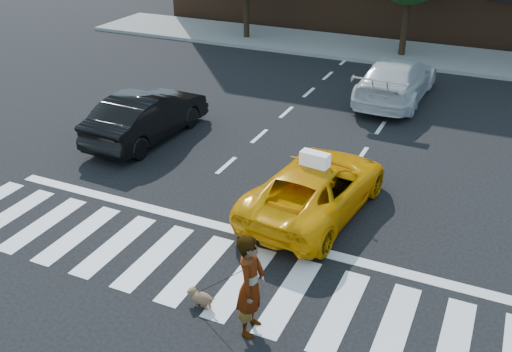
% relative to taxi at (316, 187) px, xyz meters
% --- Properties ---
extents(ground, '(120.00, 120.00, 0.00)m').
position_rel_taxi_xyz_m(ground, '(-1.40, -3.17, -0.64)').
color(ground, black).
rests_on(ground, ground).
extents(crosswalk, '(13.00, 2.40, 0.01)m').
position_rel_taxi_xyz_m(crosswalk, '(-1.40, -3.17, -0.63)').
color(crosswalk, silver).
rests_on(crosswalk, ground).
extents(stop_line, '(12.00, 0.30, 0.01)m').
position_rel_taxi_xyz_m(stop_line, '(-1.40, -1.57, -0.63)').
color(stop_line, silver).
rests_on(stop_line, ground).
extents(sidewalk_far, '(30.00, 4.00, 0.15)m').
position_rel_taxi_xyz_m(sidewalk_far, '(-1.40, 14.33, -0.56)').
color(sidewalk_far, slate).
rests_on(sidewalk_far, ground).
extents(taxi, '(2.62, 4.80, 1.28)m').
position_rel_taxi_xyz_m(taxi, '(0.00, 0.00, 0.00)').
color(taxi, '#F29F05').
rests_on(taxi, ground).
extents(black_sedan, '(1.73, 4.48, 1.45)m').
position_rel_taxi_xyz_m(black_sedan, '(-5.98, 1.92, 0.09)').
color(black_sedan, black).
rests_on(black_sedan, ground).
extents(white_suv, '(2.22, 5.21, 1.50)m').
position_rel_taxi_xyz_m(white_suv, '(0.00, 8.41, 0.11)').
color(white_suv, silver).
rests_on(white_suv, ground).
extents(woman, '(0.54, 0.75, 1.92)m').
position_rel_taxi_xyz_m(woman, '(0.33, -4.27, 0.32)').
color(woman, '#999999').
rests_on(woman, ground).
extents(dog, '(0.60, 0.26, 0.34)m').
position_rel_taxi_xyz_m(dog, '(-0.78, -4.09, -0.44)').
color(dog, '#9C6D4F').
rests_on(dog, ground).
extents(taxi_sign, '(0.68, 0.35, 0.32)m').
position_rel_taxi_xyz_m(taxi_sign, '(0.00, -0.20, 0.80)').
color(taxi_sign, white).
rests_on(taxi_sign, taxi).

